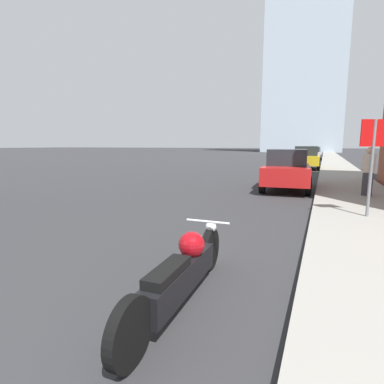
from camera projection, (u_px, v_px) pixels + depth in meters
name	position (u px, v px, depth m)	size (l,w,h in m)	color
sidewalk	(334.00, 160.00, 34.73)	(2.48, 240.00, 0.15)	gray
distant_tower	(309.00, 20.00, 79.44)	(19.74, 19.74, 69.56)	silver
motorcycle	(183.00, 271.00, 3.39)	(0.62, 2.69, 0.76)	black
parked_car_red	(287.00, 169.00, 12.05)	(2.06, 4.18, 1.63)	red
parked_car_yellow	(306.00, 158.00, 22.68)	(2.03, 4.20, 1.72)	gold
parked_car_silver	(313.00, 154.00, 34.57)	(2.05, 4.28, 1.58)	#BCBCC1
parked_car_black	(314.00, 152.00, 46.45)	(1.81, 4.23, 1.55)	black
stop_sign	(373.00, 151.00, 6.73)	(0.57, 0.26, 2.21)	slate
pedestrian	(368.00, 171.00, 9.72)	(0.36, 0.22, 1.58)	#38383D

